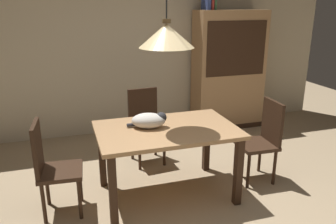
{
  "coord_description": "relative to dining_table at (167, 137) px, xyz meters",
  "views": [
    {
      "loc": [
        -1.08,
        -2.46,
        1.95
      ],
      "look_at": [
        -0.05,
        0.78,
        0.85
      ],
      "focal_mm": 36.23,
      "sensor_mm": 36.0,
      "label": 1
    }
  ],
  "objects": [
    {
      "name": "chair_left_side",
      "position": [
        -1.13,
        0.01,
        -0.14
      ],
      "size": [
        0.43,
        0.43,
        0.93
      ],
      "color": "#382316",
      "rests_on": "ground"
    },
    {
      "name": "chair_right_side",
      "position": [
        1.13,
        -0.0,
        -0.14
      ],
      "size": [
        0.42,
        0.42,
        0.93
      ],
      "color": "#382316",
      "rests_on": "ground"
    },
    {
      "name": "chair_far_back",
      "position": [
        -0.01,
        0.88,
        -0.14
      ],
      "size": [
        0.43,
        0.43,
        0.93
      ],
      "color": "#382316",
      "rests_on": "ground"
    },
    {
      "name": "book_blue_wide",
      "position": [
        1.15,
        1.74,
        1.32
      ],
      "size": [
        0.06,
        0.24,
        0.24
      ],
      "primitive_type": "cube",
      "color": "#384C93",
      "rests_on": "hutch_bookcase"
    },
    {
      "name": "pendant_lamp",
      "position": [
        -0.0,
        0.0,
        1.01
      ],
      "size": [
        0.52,
        0.52,
        1.3
      ],
      "color": "beige"
    },
    {
      "name": "hutch_bookcase",
      "position": [
        1.57,
        1.74,
        0.24
      ],
      "size": [
        1.12,
        0.45,
        1.85
      ],
      "color": "tan",
      "rests_on": "ground"
    },
    {
      "name": "ground",
      "position": [
        0.13,
        -0.58,
        -0.65
      ],
      "size": [
        10.0,
        10.0,
        0.0
      ],
      "primitive_type": "plane",
      "color": "tan"
    },
    {
      "name": "dining_table",
      "position": [
        0.0,
        0.0,
        0.0
      ],
      "size": [
        1.4,
        0.9,
        0.75
      ],
      "color": "tan",
      "rests_on": "ground"
    },
    {
      "name": "book_red_tall",
      "position": [
        1.21,
        1.74,
        1.34
      ],
      "size": [
        0.04,
        0.22,
        0.28
      ],
      "primitive_type": "cube",
      "color": "#B73833",
      "rests_on": "hutch_bookcase"
    },
    {
      "name": "book_green_slim",
      "position": [
        1.26,
        1.74,
        1.33
      ],
      "size": [
        0.03,
        0.2,
        0.26
      ],
      "primitive_type": "cube",
      "color": "#427A4C",
      "rests_on": "hutch_bookcase"
    },
    {
      "name": "back_wall",
      "position": [
        0.13,
        2.07,
        0.8
      ],
      "size": [
        6.4,
        0.1,
        2.9
      ],
      "primitive_type": "cube",
      "color": "beige",
      "rests_on": "ground"
    },
    {
      "name": "cat_sleeping",
      "position": [
        -0.16,
        0.07,
        0.18
      ],
      "size": [
        0.4,
        0.3,
        0.16
      ],
      "color": "silver",
      "rests_on": "dining_table"
    }
  ]
}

